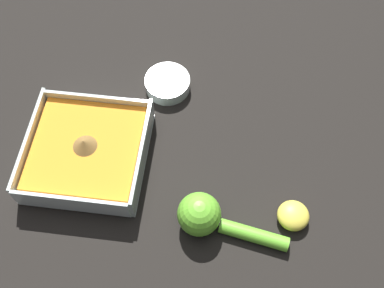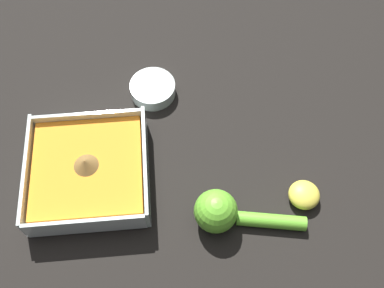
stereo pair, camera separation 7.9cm
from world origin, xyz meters
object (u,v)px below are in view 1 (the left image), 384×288
square_dish (87,153)px  spice_bowl (168,84)px  lemon_half (293,216)px  lemon_squeezer (207,217)px

square_dish → spice_bowl: 0.21m
square_dish → spice_bowl: square_dish is taller
square_dish → lemon_half: size_ratio=3.84×
lemon_squeezer → square_dish: bearing=-13.2°
square_dish → spice_bowl: bearing=-33.8°
lemon_squeezer → lemon_half: (0.03, -0.14, -0.02)m
square_dish → lemon_half: (-0.07, -0.36, -0.01)m
lemon_squeezer → lemon_half: bearing=-159.3°
spice_bowl → lemon_squeezer: bearing=-158.6°
lemon_squeezer → lemon_half: size_ratio=3.48×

